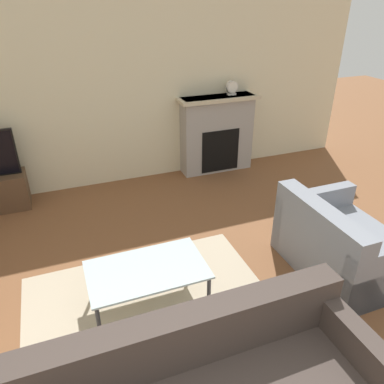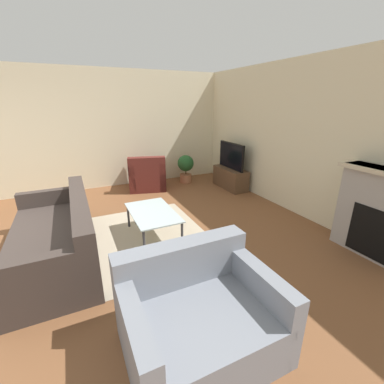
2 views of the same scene
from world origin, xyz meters
The scene contains 10 objects.
wall_back centered at (0.00, 4.96, 1.35)m, with size 8.54×0.06×2.70m.
wall_left centered at (-2.80, 2.46, 1.35)m, with size 0.06×7.93×2.70m.
area_rug centered at (0.13, 2.12, 0.00)m, with size 2.25×1.83×0.00m.
tv_stand centered at (-1.39, 4.65, 0.24)m, with size 0.99×0.39×0.48m.
tv centered at (-1.39, 4.65, 0.78)m, with size 0.93×0.06×0.61m.
couch_sectional centered at (0.18, 0.94, 0.29)m, with size 2.20×0.96×0.82m.
couch_loveseat centered at (2.12, 2.03, 0.29)m, with size 0.96×1.22×0.82m.
armchair_by_window centered at (-2.17, 2.82, 0.30)m, with size 0.99×1.01×0.82m.
coffee_table centered at (0.13, 2.25, 0.38)m, with size 1.05×0.63×0.42m.
potted_plant centered at (-2.27, 3.87, 0.42)m, with size 0.41×0.41×0.71m.
Camera 2 is at (3.60, 1.27, 1.98)m, focal length 24.00 mm.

